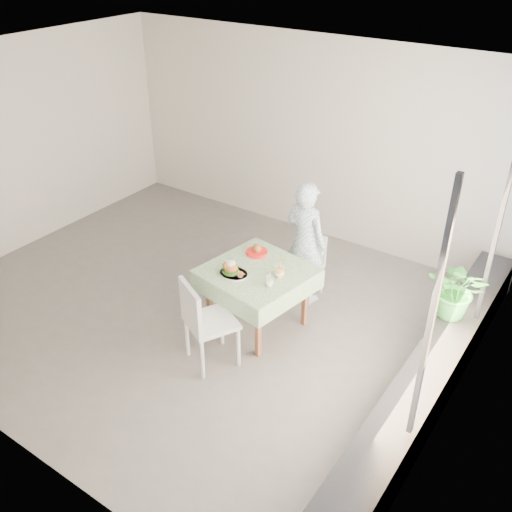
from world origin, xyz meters
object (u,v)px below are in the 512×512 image
Objects in this scene: cafe_table at (257,291)px; diner at (305,242)px; chair_far at (305,278)px; chair_near at (211,337)px; potted_plant at (458,290)px; juice_cup_orange at (279,272)px; main_dish at (232,270)px.

diner is (0.14, 0.81, 0.30)m from cafe_table.
chair_far is at bearing 80.80° from cafe_table.
chair_near is 1.57× the size of potted_plant.
chair_far is 0.79× the size of chair_near.
juice_cup_orange reaches higher than chair_near.
potted_plant is at bearing -3.00° from chair_far.
cafe_table is at bearing -99.20° from chair_far.
main_dish is 0.52× the size of potted_plant.
cafe_table is at bearing 87.65° from diner.
chair_near reaches higher than main_dish.
juice_cup_orange reaches higher than cafe_table.
chair_far is 0.52× the size of diner.
juice_cup_orange is at bearing -80.28° from chair_far.
chair_near is 3.56× the size of juice_cup_orange.
main_dish reaches higher than chair_far.
chair_far is 0.52m from diner.
juice_cup_orange is (0.45, 0.23, 0.01)m from main_dish.
diner is at bearing 73.06° from main_dish.
juice_cup_orange is 1.82m from potted_plant.
diner reaches higher than chair_far.
diner is at bearing 80.44° from cafe_table.
potted_plant is (1.94, 0.74, 0.36)m from cafe_table.
juice_cup_orange is at bearing 107.32° from diner.
juice_cup_orange is at bearing 67.95° from chair_near.
potted_plant reaches higher than cafe_table.
main_dish is (-0.31, -1.02, 0.04)m from diner.
potted_plant is at bearing 20.96° from cafe_table.
chair_near is 0.66× the size of diner.
chair_far is at bearing 83.59° from chair_near.
cafe_table is 0.87m from diner.
potted_plant is (1.80, -0.06, 0.06)m from diner.
juice_cup_orange is (0.32, 0.80, 0.50)m from chair_near.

